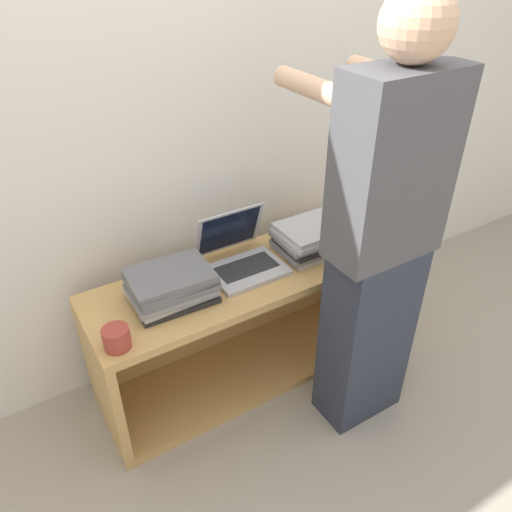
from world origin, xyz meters
TOP-DOWN VIEW (x-y plane):
  - ground_plane at (0.00, 0.00)m, footprint 12.00×12.00m
  - wall_back at (0.00, 0.56)m, footprint 8.00×0.05m
  - cart at (0.00, 0.28)m, footprint 1.38×0.45m
  - laptop_open at (0.00, 0.28)m, footprint 0.31×0.31m
  - laptop_stack_left at (-0.34, 0.22)m, footprint 0.33×0.25m
  - laptop_stack_right at (0.34, 0.22)m, footprint 0.33×0.25m
  - person at (0.30, -0.20)m, footprint 0.40×0.53m
  - mug at (-0.61, 0.08)m, footprint 0.10×0.10m

SIDE VIEW (x-z plane):
  - ground_plane at x=0.00m, z-range 0.00..0.00m
  - cart at x=0.00m, z-range 0.00..0.57m
  - mug at x=-0.61m, z-range 0.57..0.65m
  - laptop_open at x=0.00m, z-range 0.50..0.73m
  - laptop_stack_left at x=-0.34m, z-range 0.57..0.69m
  - laptop_stack_right at x=0.34m, z-range 0.57..0.69m
  - person at x=0.30m, z-range 0.01..1.68m
  - wall_back at x=0.00m, z-range 0.00..2.40m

